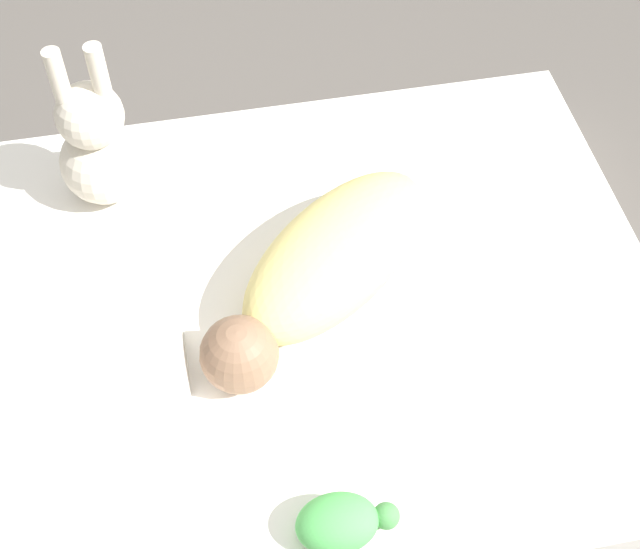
% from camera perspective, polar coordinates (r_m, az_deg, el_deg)
% --- Properties ---
extents(ground_plane, '(12.00, 12.00, 0.00)m').
position_cam_1_polar(ground_plane, '(1.72, -0.98, -4.74)').
color(ground_plane, '#514C47').
extents(bed_mattress, '(1.29, 1.04, 0.15)m').
position_cam_1_polar(bed_mattress, '(1.66, -1.01, -3.35)').
color(bed_mattress, white).
rests_on(bed_mattress, ground_plane).
extents(swaddled_baby, '(0.50, 0.46, 0.15)m').
position_cam_1_polar(swaddled_baby, '(1.55, 0.25, 0.49)').
color(swaddled_baby, '#EFDB7F').
rests_on(swaddled_baby, bed_mattress).
extents(pillow, '(0.35, 0.33, 0.10)m').
position_cam_1_polar(pillow, '(1.47, -15.15, -8.83)').
color(pillow, white).
rests_on(pillow, bed_mattress).
extents(bunny_plush, '(0.16, 0.16, 0.35)m').
position_cam_1_polar(bunny_plush, '(1.72, -14.03, 8.00)').
color(bunny_plush, beige).
rests_on(bunny_plush, bed_mattress).
extents(turtle_plush, '(0.16, 0.09, 0.07)m').
position_cam_1_polar(turtle_plush, '(1.36, 1.35, -15.59)').
color(turtle_plush, '#51B756').
rests_on(turtle_plush, bed_mattress).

